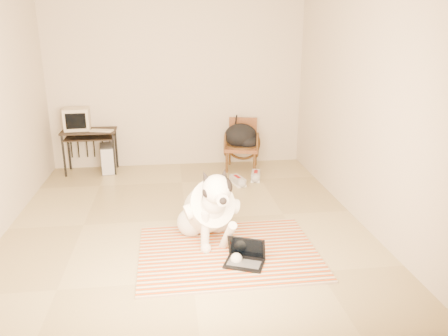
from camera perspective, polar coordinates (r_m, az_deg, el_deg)
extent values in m
plane|color=tan|center=(5.19, -4.96, -6.72)|extent=(4.50, 4.50, 0.00)
plane|color=beige|center=(7.03, -6.12, 11.14)|extent=(4.50, 0.00, 4.50)
plane|color=beige|center=(2.61, -3.45, 0.02)|extent=(4.50, 0.00, 4.50)
plane|color=beige|center=(5.26, 17.18, 8.27)|extent=(0.00, 4.50, 4.50)
cube|color=#D7400A|center=(3.98, 1.73, -14.62)|extent=(1.76, 0.28, 0.02)
cube|color=#296A34|center=(4.21, 1.11, -12.69)|extent=(1.76, 0.28, 0.02)
cube|color=#523F7B|center=(4.44, 0.56, -10.95)|extent=(1.76, 0.28, 0.02)
cube|color=gold|center=(4.68, 0.07, -9.39)|extent=(1.76, 0.28, 0.02)
cube|color=beige|center=(4.92, -0.37, -7.97)|extent=(1.76, 0.28, 0.02)
sphere|color=silver|center=(4.75, -4.32, -7.08)|extent=(0.31, 0.31, 0.31)
sphere|color=silver|center=(4.81, -0.89, -6.66)|extent=(0.31, 0.31, 0.31)
ellipsoid|color=silver|center=(4.76, -2.56, -6.66)|extent=(0.38, 0.34, 0.31)
ellipsoid|color=silver|center=(4.51, -1.99, -5.17)|extent=(0.49, 0.75, 0.66)
cylinder|color=white|center=(4.52, -2.03, -5.11)|extent=(0.55, 0.66, 0.61)
sphere|color=silver|center=(4.28, -1.31, -4.33)|extent=(0.26, 0.26, 0.26)
sphere|color=silver|center=(4.13, -0.95, -2.77)|extent=(0.28, 0.28, 0.28)
ellipsoid|color=black|center=(4.14, -0.38, -2.47)|extent=(0.22, 0.25, 0.21)
cylinder|color=silver|center=(4.04, -0.46, -3.92)|extent=(0.14, 0.17, 0.12)
sphere|color=black|center=(3.97, -0.12, -4.33)|extent=(0.07, 0.07, 0.07)
cone|color=black|center=(4.13, -2.42, -1.18)|extent=(0.14, 0.15, 0.18)
cone|color=black|center=(4.18, 0.01, -0.94)|extent=(0.14, 0.16, 0.18)
torus|color=silver|center=(4.25, -1.25, -3.81)|extent=(0.27, 0.17, 0.23)
cylinder|color=silver|center=(4.37, -2.49, -8.26)|extent=(0.10, 0.14, 0.42)
cylinder|color=silver|center=(4.32, 0.48, -8.90)|extent=(0.15, 0.39, 0.43)
sphere|color=silver|center=(4.43, -2.37, -10.46)|extent=(0.11, 0.11, 0.11)
sphere|color=silver|center=(4.24, 1.63, -11.76)|extent=(0.11, 0.11, 0.11)
cone|color=black|center=(5.04, -3.55, -6.76)|extent=(0.27, 0.41, 0.11)
cube|color=black|center=(4.21, 2.66, -12.37)|extent=(0.43, 0.37, 0.02)
cube|color=#464648|center=(4.20, 2.63, -12.31)|extent=(0.34, 0.26, 0.00)
cube|color=black|center=(4.23, 2.96, -10.31)|extent=(0.37, 0.22, 0.24)
cube|color=black|center=(4.22, 2.93, -10.33)|extent=(0.32, 0.19, 0.21)
cube|color=black|center=(6.99, -17.23, 4.66)|extent=(0.81, 0.45, 0.03)
cube|color=black|center=(6.97, -17.21, 3.75)|extent=(0.72, 0.36, 0.02)
cylinder|color=black|center=(6.96, -20.19, 1.45)|extent=(0.03, 0.03, 0.64)
cylinder|color=black|center=(7.32, -19.60, 2.26)|extent=(0.03, 0.03, 0.64)
cylinder|color=black|center=(6.84, -14.18, 1.73)|extent=(0.03, 0.03, 0.64)
cylinder|color=black|center=(7.20, -13.88, 2.54)|extent=(0.03, 0.03, 0.64)
cube|color=beige|center=(7.05, -18.65, 6.11)|extent=(0.39, 0.38, 0.33)
cube|color=black|center=(6.88, -18.80, 5.82)|extent=(0.29, 0.04, 0.23)
cube|color=beige|center=(6.84, -15.73, 4.73)|extent=(0.36, 0.22, 0.02)
cube|color=#464648|center=(7.06, -15.00, 1.23)|extent=(0.25, 0.47, 0.42)
cube|color=#BDBCC1|center=(6.85, -14.96, 0.72)|extent=(0.18, 0.04, 0.40)
cube|color=brown|center=(6.91, 2.32, 2.65)|extent=(0.62, 0.61, 0.05)
cylinder|color=#38220F|center=(6.90, 2.33, 2.94)|extent=(0.48, 0.48, 0.04)
cube|color=brown|center=(7.08, 2.49, 5.03)|extent=(0.44, 0.14, 0.39)
cylinder|color=#38220F|center=(6.77, 0.36, 0.70)|extent=(0.04, 0.04, 0.32)
cylinder|color=#38220F|center=(7.18, 0.72, 1.70)|extent=(0.04, 0.04, 0.32)
cylinder|color=#38220F|center=(6.74, 3.99, 0.58)|extent=(0.04, 0.04, 0.32)
cylinder|color=#38220F|center=(7.16, 4.15, 1.59)|extent=(0.04, 0.04, 0.32)
ellipsoid|color=black|center=(6.86, 2.18, 4.27)|extent=(0.51, 0.42, 0.38)
ellipsoid|color=black|center=(6.81, 3.16, 3.49)|extent=(0.32, 0.26, 0.22)
cube|color=white|center=(6.31, 1.79, -2.00)|extent=(0.21, 0.35, 0.03)
cube|color=gray|center=(6.30, 1.80, -1.62)|extent=(0.21, 0.33, 0.10)
cube|color=maroon|center=(6.28, 1.80, -1.25)|extent=(0.10, 0.17, 0.02)
cube|color=white|center=(6.53, 4.15, -1.34)|extent=(0.20, 0.35, 0.03)
cube|color=gray|center=(6.52, 4.16, -0.97)|extent=(0.19, 0.33, 0.10)
cube|color=maroon|center=(6.50, 4.17, -0.61)|extent=(0.09, 0.17, 0.02)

